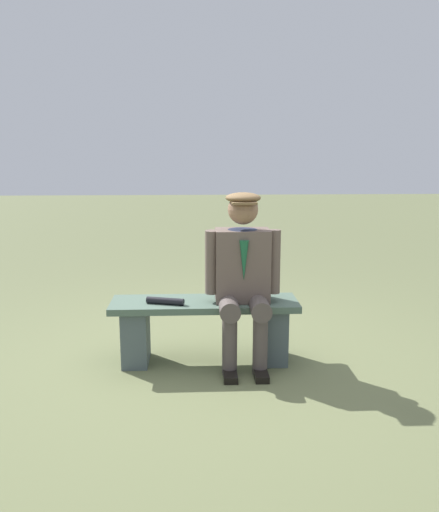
% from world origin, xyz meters
% --- Properties ---
extents(ground_plane, '(30.00, 30.00, 0.00)m').
position_xyz_m(ground_plane, '(0.00, 0.00, 0.00)').
color(ground_plane, '#626943').
extents(bench, '(1.43, 0.41, 0.49)m').
position_xyz_m(bench, '(0.00, 0.00, 0.30)').
color(bench, '#495E50').
rests_on(bench, ground).
extents(seated_man, '(0.58, 0.58, 1.32)m').
position_xyz_m(seated_man, '(-0.29, 0.06, 0.73)').
color(seated_man, brown).
rests_on(seated_man, ground).
extents(rolled_magazine, '(0.29, 0.13, 0.05)m').
position_xyz_m(rolled_magazine, '(0.30, 0.08, 0.51)').
color(rolled_magazine, black).
rests_on(rolled_magazine, bench).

